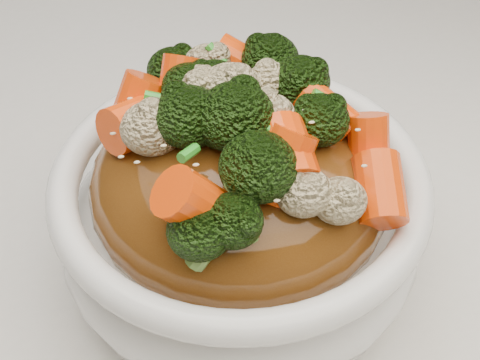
{
  "coord_description": "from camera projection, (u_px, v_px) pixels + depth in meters",
  "views": [
    {
      "loc": [
        -0.07,
        -0.23,
        1.06
      ],
      "look_at": [
        -0.04,
        0.02,
        0.82
      ],
      "focal_mm": 50.0,
      "sensor_mm": 36.0,
      "label": 1
    }
  ],
  "objects": [
    {
      "name": "tablecloth",
      "position": [
        304.0,
        304.0,
        0.4
      ],
      "size": [
        1.2,
        0.8,
        0.04
      ],
      "primitive_type": "cube",
      "color": "silver",
      "rests_on": "dining_table"
    },
    {
      "name": "bowl",
      "position": [
        240.0,
        219.0,
        0.37
      ],
      "size": [
        0.22,
        0.22,
        0.08
      ],
      "primitive_type": null,
      "rotation": [
        0.0,
        0.0,
        0.13
      ],
      "color": "white",
      "rests_on": "tablecloth"
    },
    {
      "name": "sauce_base",
      "position": [
        240.0,
        184.0,
        0.35
      ],
      "size": [
        0.18,
        0.18,
        0.09
      ],
      "primitive_type": "ellipsoid",
      "rotation": [
        0.0,
        0.0,
        0.13
      ],
      "color": "#5B320F",
      "rests_on": "bowl"
    },
    {
      "name": "carrots",
      "position": [
        240.0,
        96.0,
        0.31
      ],
      "size": [
        0.18,
        0.18,
        0.05
      ],
      "primitive_type": null,
      "rotation": [
        0.0,
        0.0,
        0.13
      ],
      "color": "#FF4908",
      "rests_on": "sauce_base"
    },
    {
      "name": "broccoli",
      "position": [
        240.0,
        98.0,
        0.31
      ],
      "size": [
        0.18,
        0.18,
        0.04
      ],
      "primitive_type": null,
      "rotation": [
        0.0,
        0.0,
        0.13
      ],
      "color": "black",
      "rests_on": "sauce_base"
    },
    {
      "name": "cauliflower",
      "position": [
        240.0,
        101.0,
        0.31
      ],
      "size": [
        0.18,
        0.18,
        0.03
      ],
      "primitive_type": null,
      "rotation": [
        0.0,
        0.0,
        0.13
      ],
      "color": "beige",
      "rests_on": "sauce_base"
    },
    {
      "name": "scallions",
      "position": [
        240.0,
        95.0,
        0.31
      ],
      "size": [
        0.13,
        0.13,
        0.02
      ],
      "primitive_type": null,
      "rotation": [
        0.0,
        0.0,
        0.13
      ],
      "color": "green",
      "rests_on": "sauce_base"
    },
    {
      "name": "sesame_seeds",
      "position": [
        240.0,
        95.0,
        0.31
      ],
      "size": [
        0.16,
        0.16,
        0.01
      ],
      "primitive_type": null,
      "rotation": [
        0.0,
        0.0,
        0.13
      ],
      "color": "beige",
      "rests_on": "sauce_base"
    }
  ]
}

